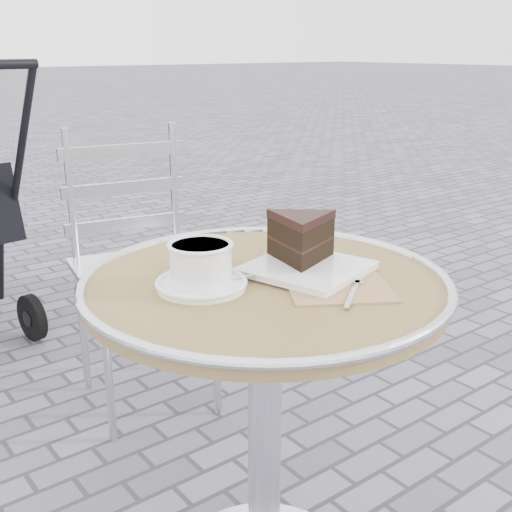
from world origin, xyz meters
TOP-DOWN VIEW (x-y plane):
  - cafe_table at (0.00, 0.00)m, footprint 0.72×0.72m
  - cappuccino_set at (-0.12, 0.04)m, footprint 0.19×0.17m
  - cake_plate_set at (0.10, -0.00)m, footprint 0.26×0.35m
  - bistro_chair at (0.19, 0.94)m, footprint 0.48×0.48m

SIDE VIEW (x-z plane):
  - cafe_table at x=0.00m, z-range 0.20..0.94m
  - bistro_chair at x=0.19m, z-range 0.11..1.03m
  - cappuccino_set at x=-0.12m, z-range 0.73..0.81m
  - cake_plate_set at x=0.10m, z-range 0.73..0.84m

